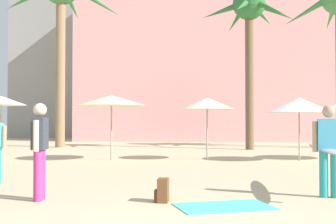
{
  "coord_description": "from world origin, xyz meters",
  "views": [
    {
      "loc": [
        0.03,
        -4.55,
        1.41
      ],
      "look_at": [
        -0.78,
        7.66,
        1.71
      ],
      "focal_mm": 46.5,
      "sensor_mm": 36.0,
      "label": 1
    }
  ],
  "objects": [
    {
      "name": "beach_towel",
      "position": [
        0.49,
        2.81,
        0.01
      ],
      "size": [
        1.81,
        1.42,
        0.01
      ],
      "primitive_type": "cube",
      "rotation": [
        0.0,
        0.0,
        0.33
      ],
      "color": "#4CC6D6",
      "rests_on": "ground"
    },
    {
      "name": "hotel_pink",
      "position": [
        2.45,
        31.72,
        6.54
      ],
      "size": [
        23.41,
        8.8,
        13.08
      ],
      "primitive_type": "cube",
      "color": "pink",
      "rests_on": "ground"
    },
    {
      "name": "person_near_right",
      "position": [
        2.53,
        4.0,
        0.93
      ],
      "size": [
        0.63,
        3.12,
        1.75
      ],
      "rotation": [
        0.0,
        0.0,
        1.38
      ],
      "color": "teal",
      "rests_on": "ground"
    },
    {
      "name": "palm_tree_left",
      "position": [
        2.84,
        18.65,
        6.97
      ],
      "size": [
        5.06,
        4.66,
        8.61
      ],
      "color": "brown",
      "rests_on": "ground"
    },
    {
      "name": "palm_tree_far_left",
      "position": [
        -7.87,
        20.18,
        8.58
      ],
      "size": [
        7.2,
        7.28,
        10.6
      ],
      "color": "#896B4C",
      "rests_on": "ground"
    },
    {
      "name": "backpack",
      "position": [
        -0.58,
        3.18,
        0.2
      ],
      "size": [
        0.25,
        0.31,
        0.42
      ],
      "rotation": [
        0.0,
        0.0,
        3.08
      ],
      "color": "brown",
      "rests_on": "ground"
    },
    {
      "name": "hotel_tower_gray",
      "position": [
        -8.8,
        39.75,
        12.23
      ],
      "size": [
        17.32,
        10.43,
        24.46
      ],
      "primitive_type": "cube",
      "color": "gray",
      "rests_on": "ground"
    },
    {
      "name": "cafe_umbrella_3",
      "position": [
        -7.82,
        12.39,
        2.3
      ],
      "size": [
        2.05,
        2.05,
        2.49
      ],
      "color": "gray",
      "rests_on": "ground"
    },
    {
      "name": "cafe_umbrella_4",
      "position": [
        3.8,
        11.75,
        2.07
      ],
      "size": [
        2.4,
        2.4,
        2.34
      ],
      "color": "gray",
      "rests_on": "ground"
    },
    {
      "name": "cafe_umbrella_0",
      "position": [
        0.43,
        12.1,
        2.15
      ],
      "size": [
        2.07,
        2.07,
        2.38
      ],
      "color": "gray",
      "rests_on": "ground"
    },
    {
      "name": "cafe_umbrella_1",
      "position": [
        -3.19,
        11.71,
        2.25
      ],
      "size": [
        2.73,
        2.73,
        2.46
      ],
      "color": "gray",
      "rests_on": "ground"
    },
    {
      "name": "person_far_right",
      "position": [
        -2.83,
        3.21,
        0.97
      ],
      "size": [
        0.26,
        0.61,
        1.77
      ],
      "rotation": [
        0.0,
        0.0,
        0.08
      ],
      "color": "#B7337F",
      "rests_on": "ground"
    }
  ]
}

